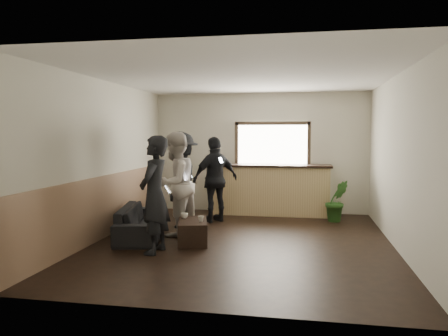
% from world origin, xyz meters
% --- Properties ---
extents(ground, '(5.00, 6.00, 0.01)m').
position_xyz_m(ground, '(0.00, 0.00, 0.00)').
color(ground, black).
extents(room_shell, '(5.01, 6.01, 2.80)m').
position_xyz_m(room_shell, '(-0.74, 0.00, 1.47)').
color(room_shell, silver).
rests_on(room_shell, ground).
extents(bar_counter, '(2.70, 0.68, 2.13)m').
position_xyz_m(bar_counter, '(0.30, 2.70, 0.64)').
color(bar_counter, tan).
rests_on(bar_counter, ground).
extents(sofa, '(1.12, 1.99, 0.55)m').
position_xyz_m(sofa, '(-1.82, 0.08, 0.27)').
color(sofa, black).
rests_on(sofa, ground).
extents(coffee_table, '(0.68, 0.95, 0.38)m').
position_xyz_m(coffee_table, '(-0.81, -0.19, 0.19)').
color(coffee_table, black).
rests_on(coffee_table, ground).
extents(cup_a, '(0.15, 0.15, 0.10)m').
position_xyz_m(cup_a, '(-1.00, -0.05, 0.43)').
color(cup_a, silver).
rests_on(cup_a, coffee_table).
extents(cup_b, '(0.12, 0.12, 0.09)m').
position_xyz_m(cup_b, '(-0.65, -0.26, 0.43)').
color(cup_b, silver).
rests_on(cup_b, coffee_table).
extents(potted_plant, '(0.58, 0.52, 0.88)m').
position_xyz_m(potted_plant, '(1.72, 2.10, 0.44)').
color(potted_plant, '#2D6623').
rests_on(potted_plant, ground).
extents(person_a, '(0.50, 0.68, 1.82)m').
position_xyz_m(person_a, '(-1.23, -0.91, 0.91)').
color(person_a, black).
rests_on(person_a, ground).
extents(person_b, '(1.00, 1.11, 1.88)m').
position_xyz_m(person_b, '(-1.26, 0.29, 0.94)').
color(person_b, '#BDB4AA').
rests_on(person_b, ground).
extents(person_c, '(0.79, 1.27, 1.89)m').
position_xyz_m(person_c, '(-1.37, 1.02, 0.95)').
color(person_c, black).
rests_on(person_c, ground).
extents(person_d, '(1.07, 1.03, 1.79)m').
position_xyz_m(person_d, '(-0.79, 1.65, 0.89)').
color(person_d, black).
rests_on(person_d, ground).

